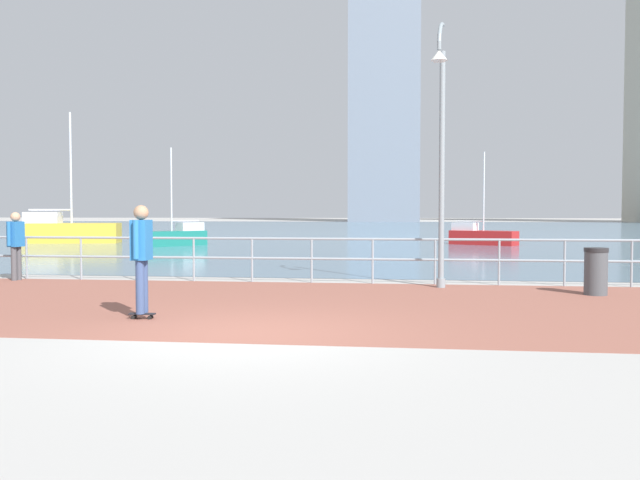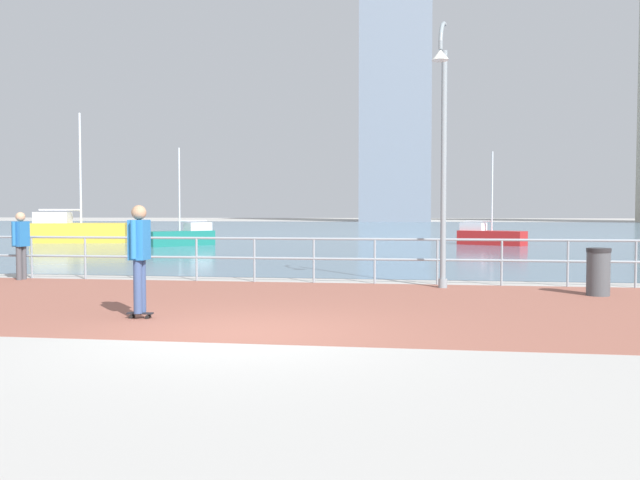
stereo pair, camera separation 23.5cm
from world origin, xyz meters
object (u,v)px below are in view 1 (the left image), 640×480
at_px(sailboat_ivory, 174,237).
at_px(sailboat_red, 68,231).
at_px(bystander, 16,240).
at_px(sailboat_yellow, 481,236).
at_px(skateboarder, 141,251).
at_px(lamppost, 441,142).
at_px(trash_bin, 596,271).

distance_m(sailboat_ivory, sailboat_red, 6.78).
height_order(bystander, sailboat_yellow, sailboat_yellow).
bearing_deg(bystander, sailboat_ivory, 96.16).
bearing_deg(sailboat_yellow, sailboat_red, -177.91).
height_order(skateboarder, sailboat_red, sailboat_red).
distance_m(lamppost, sailboat_red, 25.79).
distance_m(sailboat_yellow, sailboat_ivory, 14.84).
bearing_deg(sailboat_red, lamppost, -45.30).
xyz_separation_m(skateboarder, trash_bin, (7.70, 3.93, -0.58)).
xyz_separation_m(sailboat_yellow, sailboat_red, (-20.99, -0.76, 0.21)).
xyz_separation_m(bystander, sailboat_yellow, (12.86, 18.61, -0.52)).
bearing_deg(trash_bin, bystander, 174.83).
distance_m(lamppost, skateboarder, 6.97).
bearing_deg(skateboarder, bystander, 135.57).
relative_size(bystander, sailboat_yellow, 0.36).
xyz_separation_m(lamppost, skateboarder, (-4.72, -4.70, -2.07)).
relative_size(skateboarder, bystander, 1.07).
distance_m(bystander, sailboat_ivory, 15.82).
bearing_deg(sailboat_ivory, sailboat_yellow, 11.22).
height_order(skateboarder, bystander, skateboarder).
height_order(sailboat_yellow, sailboat_red, sailboat_red).
distance_m(trash_bin, sailboat_yellow, 19.77).
relative_size(lamppost, sailboat_ivory, 1.22).
height_order(trash_bin, sailboat_ivory, sailboat_ivory).
distance_m(skateboarder, sailboat_red, 26.54).
relative_size(lamppost, skateboarder, 3.24).
height_order(trash_bin, sailboat_red, sailboat_red).
distance_m(skateboarder, trash_bin, 8.67).
relative_size(sailboat_ivory, sailboat_red, 0.69).
relative_size(skateboarder, trash_bin, 1.87).
relative_size(lamppost, sailboat_red, 0.84).
height_order(sailboat_ivory, sailboat_red, sailboat_red).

